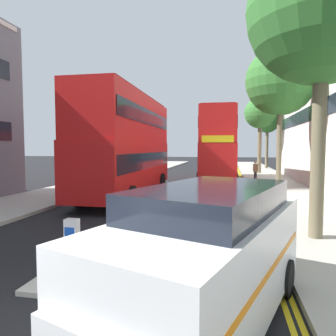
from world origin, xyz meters
TOP-DOWN VIEW (x-y plane):
  - sidewalk_right at (6.50, 16.00)m, footprint 4.00×80.00m
  - sidewalk_left at (-6.50, 16.00)m, footprint 4.00×80.00m
  - kerb_line_outer at (4.40, 14.00)m, footprint 0.10×56.00m
  - kerb_line_inner at (4.24, 14.00)m, footprint 0.10×56.00m
  - traffic_island at (0.00, 3.13)m, footprint 1.10×2.20m
  - keep_left_bollard at (0.00, 3.13)m, footprint 0.36×0.28m
  - double_decker_bus_away at (-2.33, 13.57)m, footprint 2.91×10.84m
  - double_decker_bus_oncoming at (2.25, 22.18)m, footprint 3.17×10.91m
  - taxi_minivan at (2.94, 1.88)m, footprint 3.37×5.16m
  - pedestrian_far at (5.13, 20.29)m, footprint 0.34×0.22m
  - street_tree_near at (6.27, 30.02)m, footprint 3.18×3.18m
  - street_tree_mid at (7.93, 38.40)m, footprint 3.17×3.17m
  - street_tree_far at (6.23, 16.95)m, footprint 4.19×4.19m
  - street_tree_distant at (5.74, 6.62)m, footprint 4.14×4.14m

SIDE VIEW (x-z plane):
  - kerb_line_outer at x=4.40m, z-range 0.00..0.01m
  - kerb_line_inner at x=4.24m, z-range 0.00..0.01m
  - traffic_island at x=0.00m, z-range 0.00..0.10m
  - sidewalk_right at x=6.50m, z-range 0.00..0.14m
  - sidewalk_left at x=-6.50m, z-range 0.00..0.14m
  - keep_left_bollard at x=0.00m, z-range 0.05..1.16m
  - pedestrian_far at x=5.13m, z-range 0.18..1.80m
  - taxi_minivan at x=2.94m, z-range 0.01..2.13m
  - double_decker_bus_away at x=-2.33m, z-range 0.21..5.85m
  - double_decker_bus_oncoming at x=2.25m, z-range 0.21..5.85m
  - street_tree_mid at x=7.93m, z-range 2.33..10.04m
  - street_tree_near at x=6.27m, z-range 2.34..10.11m
  - street_tree_distant at x=5.74m, z-range 2.27..10.77m
  - street_tree_far at x=6.23m, z-range 2.39..11.13m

